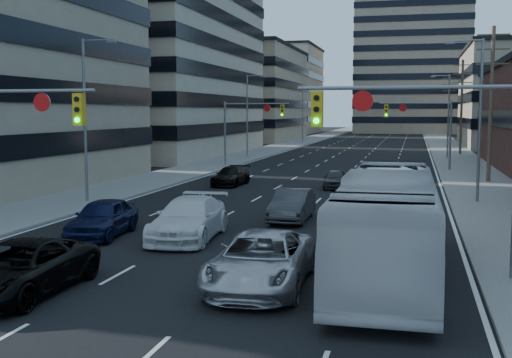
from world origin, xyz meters
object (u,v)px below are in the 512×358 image
object	(u,v)px
silver_suv	(261,261)
sedan_blue	(103,218)
transit_bus	(388,224)
black_pickup	(21,268)
white_van	(189,219)

from	to	relation	value
silver_suv	sedan_blue	size ratio (longest dim) A/B	1.25
transit_bus	sedan_blue	bearing A→B (deg)	161.43
black_pickup	sedan_blue	world-z (taller)	sedan_blue
silver_suv	sedan_blue	world-z (taller)	silver_suv
sedan_blue	transit_bus	bearing A→B (deg)	-23.62
white_van	silver_suv	xyz separation A→B (m)	(4.45, -6.18, -0.03)
silver_suv	sedan_blue	bearing A→B (deg)	142.05
black_pickup	sedan_blue	bearing A→B (deg)	101.36
black_pickup	silver_suv	distance (m)	6.74
black_pickup	transit_bus	bearing A→B (deg)	23.47
transit_bus	white_van	bearing A→B (deg)	152.12
silver_suv	sedan_blue	xyz separation A→B (m)	(-8.05, 5.85, -0.01)
black_pickup	silver_suv	bearing A→B (deg)	19.74
white_van	silver_suv	world-z (taller)	white_van
black_pickup	transit_bus	world-z (taller)	transit_bus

